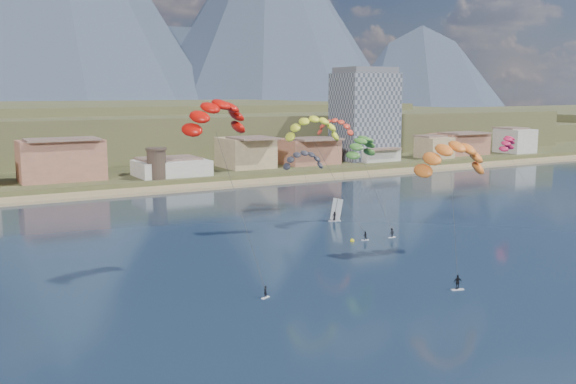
% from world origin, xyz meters
% --- Properties ---
extents(ground, '(2400.00, 2400.00, 0.00)m').
position_xyz_m(ground, '(0.00, 0.00, 0.00)').
color(ground, black).
rests_on(ground, ground).
extents(beach, '(2200.00, 12.00, 0.90)m').
position_xyz_m(beach, '(0.00, 106.00, 0.25)').
color(beach, tan).
rests_on(beach, ground).
extents(foothills, '(940.00, 210.00, 18.00)m').
position_xyz_m(foothills, '(22.39, 232.47, 9.08)').
color(foothills, brown).
rests_on(foothills, ground).
extents(apartment_tower, '(20.00, 16.00, 32.00)m').
position_xyz_m(apartment_tower, '(85.00, 128.00, 17.82)').
color(apartment_tower, gray).
rests_on(apartment_tower, ground).
extents(watchtower, '(5.82, 5.82, 8.60)m').
position_xyz_m(watchtower, '(5.00, 114.00, 6.37)').
color(watchtower, '#47382D').
rests_on(watchtower, ground).
extents(kitesurfer_red, '(11.67, 15.35, 26.36)m').
position_xyz_m(kitesurfer_red, '(-15.53, 24.25, 23.17)').
color(kitesurfer_red, silver).
rests_on(kitesurfer_red, ground).
extents(kitesurfer_yellow, '(11.83, 12.16, 23.03)m').
position_xyz_m(kitesurfer_yellow, '(10.60, 41.66, 19.96)').
color(kitesurfer_yellow, silver).
rests_on(kitesurfer_yellow, ground).
extents(kitesurfer_orange, '(18.95, 18.10, 23.23)m').
position_xyz_m(kitesurfer_orange, '(21.32, 18.03, 16.40)').
color(kitesurfer_orange, silver).
rests_on(kitesurfer_orange, ground).
extents(kitesurfer_green, '(9.98, 15.34, 19.39)m').
position_xyz_m(kitesurfer_green, '(22.60, 43.46, 15.93)').
color(kitesurfer_green, silver).
rests_on(kitesurfer_green, ground).
extents(distant_kite_dark, '(9.83, 6.84, 15.24)m').
position_xyz_m(distant_kite_dark, '(21.41, 63.06, 11.81)').
color(distant_kite_dark, '#262626').
rests_on(distant_kite_dark, ground).
extents(distant_kite_orange, '(8.27, 8.57, 21.28)m').
position_xyz_m(distant_kite_orange, '(30.53, 64.64, 18.57)').
color(distant_kite_orange, '#262626').
rests_on(distant_kite_orange, ground).
extents(distant_kite_red, '(8.39, 7.33, 16.90)m').
position_xyz_m(distant_kite_red, '(72.14, 52.63, 14.06)').
color(distant_kite_red, '#262626').
rests_on(distant_kite_red, ground).
extents(windsurfer, '(2.75, 2.90, 4.51)m').
position_xyz_m(windsurfer, '(21.02, 49.86, 1.43)').
color(windsurfer, silver).
rests_on(windsurfer, ground).
extents(buoy, '(0.75, 0.75, 0.75)m').
position_xyz_m(buoy, '(13.73, 33.56, 0.13)').
color(buoy, yellow).
rests_on(buoy, ground).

